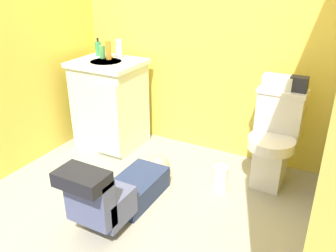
# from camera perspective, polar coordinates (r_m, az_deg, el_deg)

# --- Properties ---
(ground_plane) EXTENTS (2.84, 3.01, 0.04)m
(ground_plane) POSITION_cam_1_polar(r_m,az_deg,el_deg) (2.71, -4.06, -12.17)
(ground_plane) COLOR #9D9886
(wall_back) EXTENTS (2.50, 0.08, 2.40)m
(wall_back) POSITION_cam_1_polar(r_m,az_deg,el_deg) (3.13, 5.90, 17.10)
(wall_back) COLOR #E5C747
(wall_back) RESTS_ON ground_plane
(wall_left) EXTENTS (0.08, 2.01, 2.40)m
(wall_left) POSITION_cam_1_polar(r_m,az_deg,el_deg) (3.04, -25.21, 14.80)
(wall_left) COLOR #E5C747
(wall_left) RESTS_ON ground_plane
(toilet) EXTENTS (0.36, 0.46, 0.75)m
(toilet) POSITION_cam_1_polar(r_m,az_deg,el_deg) (2.85, 16.70, -2.09)
(toilet) COLOR silver
(toilet) RESTS_ON ground_plane
(vanity_cabinet) EXTENTS (0.60, 0.53, 0.82)m
(vanity_cabinet) POSITION_cam_1_polar(r_m,az_deg,el_deg) (3.36, -9.28, 3.63)
(vanity_cabinet) COLOR silver
(vanity_cabinet) RESTS_ON ground_plane
(faucet) EXTENTS (0.02, 0.02, 0.10)m
(faucet) POSITION_cam_1_polar(r_m,az_deg,el_deg) (3.34, -8.32, 11.70)
(faucet) COLOR silver
(faucet) RESTS_ON vanity_cabinet
(person_plumber) EXTENTS (0.39, 1.06, 0.52)m
(person_plumber) POSITION_cam_1_polar(r_m,az_deg,el_deg) (2.51, -7.60, -10.18)
(person_plumber) COLOR navy
(person_plumber) RESTS_ON ground_plane
(tissue_box) EXTENTS (0.22, 0.11, 0.10)m
(tissue_box) POSITION_cam_1_polar(r_m,az_deg,el_deg) (2.79, 17.28, 6.81)
(tissue_box) COLOR silver
(tissue_box) RESTS_ON toilet
(toiletry_bag) EXTENTS (0.12, 0.09, 0.11)m
(toiletry_bag) POSITION_cam_1_polar(r_m,az_deg,el_deg) (2.77, 20.32, 6.35)
(toiletry_bag) COLOR #26262D
(toiletry_bag) RESTS_ON toilet
(soap_dispenser) EXTENTS (0.06, 0.06, 0.17)m
(soap_dispenser) POSITION_cam_1_polar(r_m,az_deg,el_deg) (3.44, -11.16, 12.16)
(soap_dispenser) COLOR #358C53
(soap_dispenser) RESTS_ON vanity_cabinet
(bottle_green) EXTENTS (0.05, 0.05, 0.12)m
(bottle_green) POSITION_cam_1_polar(r_m,az_deg,el_deg) (3.33, -10.53, 11.65)
(bottle_green) COLOR #4CA150
(bottle_green) RESTS_ON vanity_cabinet
(bottle_amber) EXTENTS (0.05, 0.05, 0.17)m
(bottle_amber) POSITION_cam_1_polar(r_m,az_deg,el_deg) (3.28, -9.58, 11.99)
(bottle_amber) COLOR #C18427
(bottle_amber) RESTS_ON vanity_cabinet
(bottle_clear) EXTENTS (0.05, 0.05, 0.17)m
(bottle_clear) POSITION_cam_1_polar(r_m,az_deg,el_deg) (3.29, -7.87, 12.18)
(bottle_clear) COLOR silver
(bottle_clear) RESTS_ON vanity_cabinet
(paper_towel_roll) EXTENTS (0.11, 0.11, 0.20)m
(paper_towel_roll) POSITION_cam_1_polar(r_m,az_deg,el_deg) (2.78, 8.46, -8.37)
(paper_towel_roll) COLOR white
(paper_towel_roll) RESTS_ON ground_plane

